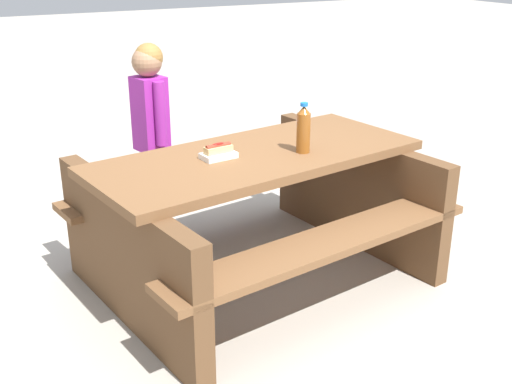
% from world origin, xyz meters
% --- Properties ---
extents(ground_plane, '(30.00, 30.00, 0.00)m').
position_xyz_m(ground_plane, '(0.00, 0.00, 0.00)').
color(ground_plane, '#ADA599').
rests_on(ground_plane, ground).
extents(picnic_table, '(1.99, 1.65, 0.75)m').
position_xyz_m(picnic_table, '(0.00, 0.00, 0.44)').
color(picnic_table, brown).
rests_on(picnic_table, ground).
extents(soda_bottle, '(0.07, 0.07, 0.27)m').
position_xyz_m(soda_bottle, '(-0.23, 0.10, 0.88)').
color(soda_bottle, brown).
rests_on(soda_bottle, picnic_table).
extents(hotdog_tray, '(0.19, 0.13, 0.08)m').
position_xyz_m(hotdog_tray, '(0.21, -0.01, 0.78)').
color(hotdog_tray, white).
rests_on(hotdog_tray, picnic_table).
extents(child_in_coat, '(0.21, 0.30, 1.23)m').
position_xyz_m(child_in_coat, '(0.28, -0.90, 0.79)').
color(child_in_coat, '#3F334C').
rests_on(child_in_coat, ground).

